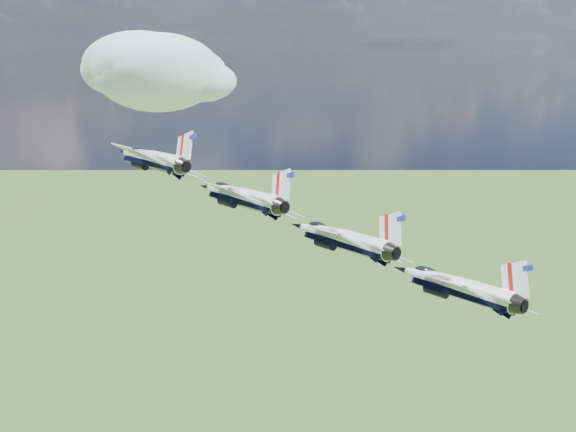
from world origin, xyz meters
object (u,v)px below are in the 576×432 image
object	(u,v)px
jet_0	(150,158)
jet_1	(239,196)
jet_2	(340,238)
jet_3	(453,285)

from	to	relation	value
jet_0	jet_1	xyz separation A→B (m)	(8.26, -8.40, -3.20)
jet_2	jet_3	xyz separation A→B (m)	(8.26, -8.40, -3.20)
jet_2	jet_3	bearing A→B (deg)	-67.55
jet_0	jet_1	distance (m)	12.21
jet_0	jet_1	size ratio (longest dim) A/B	1.00
jet_1	jet_3	distance (m)	24.42
jet_0	jet_2	bearing A→B (deg)	-67.55
jet_1	jet_2	bearing A→B (deg)	-67.55
jet_0	jet_1	bearing A→B (deg)	-67.55
jet_1	jet_3	xyz separation A→B (m)	(16.52, -16.80, -6.40)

